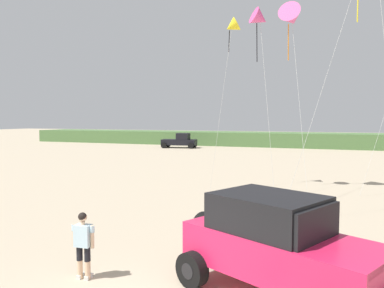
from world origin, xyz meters
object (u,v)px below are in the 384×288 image
distant_pickup (180,141)px  kite_pink_ribbon (260,19)px  jeep (279,244)px  person_watching (83,242)px  kite_purple_stunt (232,27)px  kite_green_box (292,18)px

distant_pickup → kite_pink_ribbon: 31.91m
jeep → person_watching: 4.69m
person_watching → kite_pink_ribbon: bearing=82.7°
kite_purple_stunt → kite_green_box: size_ratio=0.95×
jeep → kite_purple_stunt: kite_purple_stunt is taller
kite_purple_stunt → kite_pink_ribbon: kite_pink_ribbon is taller
jeep → kite_green_box: bearing=96.0°
jeep → distant_pickup: (-18.79, 38.78, -0.26)m
kite_green_box → kite_pink_ribbon: size_ratio=1.02×
person_watching → kite_green_box: kite_green_box is taller
distant_pickup → kite_purple_stunt: (14.23, -26.14, 8.12)m
jeep → kite_pink_ribbon: bearing=103.4°
jeep → kite_purple_stunt: (-4.57, 12.63, 7.85)m
kite_purple_stunt → jeep: bearing=-70.1°
kite_pink_ribbon → person_watching: bearing=-97.3°
kite_pink_ribbon → jeep: bearing=-76.6°
kite_purple_stunt → kite_green_box: 3.24m
jeep → kite_purple_stunt: bearing=109.9°
kite_purple_stunt → kite_pink_ribbon: bearing=-9.5°
jeep → kite_purple_stunt: size_ratio=0.52×
person_watching → kite_purple_stunt: kite_purple_stunt is taller
person_watching → distant_pickup: bearing=109.7°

